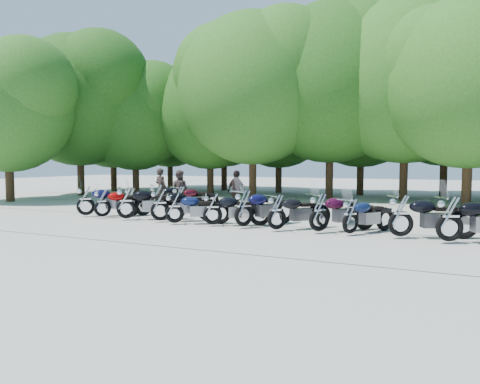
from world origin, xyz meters
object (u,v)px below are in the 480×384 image
at_px(motorcycle_7, 277,211).
at_px(motorcycle_9, 350,215).
at_px(motorcycle_14, 179,198).
at_px(rider_0, 161,188).
at_px(motorcycle_6, 244,207).
at_px(motorcycle_3, 160,203).
at_px(motorcycle_2, 126,201).
at_px(rider_2, 237,191).
at_px(motorcycle_0, 86,200).
at_px(motorcycle_4, 175,207).
at_px(rider_1, 179,190).
at_px(motorcycle_5, 213,208).
at_px(motorcycle_8, 319,211).
at_px(motorcycle_11, 450,217).
at_px(motorcycle_13, 158,196).
at_px(motorcycle_12, 131,198).
at_px(motorcycle_1, 102,202).
at_px(motorcycle_10, 401,214).

bearing_deg(motorcycle_7, motorcycle_9, -135.61).
height_order(motorcycle_14, rider_0, rider_0).
bearing_deg(motorcycle_6, motorcycle_3, 28.59).
height_order(motorcycle_7, motorcycle_14, motorcycle_7).
xyz_separation_m(motorcycle_2, rider_2, (2.66, 3.90, 0.20)).
xyz_separation_m(motorcycle_0, rider_0, (0.79, 3.92, 0.24)).
bearing_deg(motorcycle_3, motorcycle_4, -145.31).
height_order(motorcycle_14, rider_1, rider_1).
distance_m(motorcycle_5, motorcycle_8, 3.57).
bearing_deg(rider_1, motorcycle_14, 109.89).
distance_m(motorcycle_2, motorcycle_11, 10.64).
bearing_deg(motorcycle_14, motorcycle_11, -168.44).
distance_m(motorcycle_0, motorcycle_13, 3.01).
distance_m(motorcycle_4, motorcycle_12, 4.94).
distance_m(motorcycle_1, motorcycle_12, 2.56).
xyz_separation_m(motorcycle_5, motorcycle_6, (1.10, 0.06, 0.07)).
xyz_separation_m(motorcycle_4, motorcycle_13, (-2.74, 2.91, 0.05)).
relative_size(motorcycle_1, motorcycle_7, 0.97).
bearing_deg(motorcycle_9, rider_1, 8.16).
relative_size(motorcycle_5, motorcycle_11, 0.89).
distance_m(motorcycle_7, motorcycle_14, 5.90).
relative_size(motorcycle_12, rider_0, 1.10).
relative_size(motorcycle_2, rider_0, 1.34).
height_order(motorcycle_5, rider_1, rider_1).
bearing_deg(motorcycle_7, motorcycle_13, 15.69).
relative_size(motorcycle_7, rider_2, 1.27).
xyz_separation_m(motorcycle_7, motorcycle_11, (4.77, -0.06, 0.06)).
bearing_deg(motorcycle_14, motorcycle_5, 165.69).
bearing_deg(motorcycle_1, rider_2, -99.83).
relative_size(motorcycle_6, rider_2, 1.37).
xyz_separation_m(motorcycle_14, rider_2, (2.02, 1.31, 0.25)).
xyz_separation_m(motorcycle_7, motorcycle_9, (2.19, 0.18, -0.03)).
relative_size(motorcycle_9, rider_1, 1.21).
height_order(motorcycle_10, motorcycle_11, motorcycle_11).
bearing_deg(motorcycle_13, motorcycle_12, 48.63).
distance_m(motorcycle_10, motorcycle_14, 9.14).
bearing_deg(motorcycle_4, motorcycle_0, 56.03).
bearing_deg(motorcycle_9, motorcycle_14, 13.14).
bearing_deg(motorcycle_8, motorcycle_2, 41.81).
relative_size(motorcycle_1, rider_2, 1.23).
relative_size(motorcycle_1, motorcycle_9, 1.02).
distance_m(motorcycle_4, motorcycle_8, 4.94).
height_order(motorcycle_4, motorcycle_13, motorcycle_13).
distance_m(motorcycle_11, motorcycle_13, 11.54).
bearing_deg(motorcycle_14, motorcycle_8, -174.37).
height_order(motorcycle_4, motorcycle_7, motorcycle_7).
distance_m(motorcycle_3, motorcycle_12, 4.14).
bearing_deg(motorcycle_8, motorcycle_9, -136.60).
bearing_deg(motorcycle_14, motorcycle_13, 20.88).
distance_m(motorcycle_7, rider_0, 8.30).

